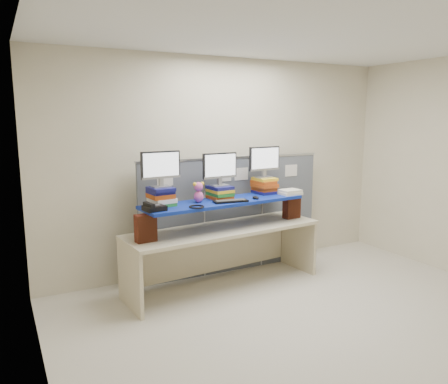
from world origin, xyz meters
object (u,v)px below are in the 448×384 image
desk (224,240)px  monitor_center (220,167)px  blue_board (224,202)px  desk_phone (154,207)px  monitor_right (264,160)px  keyboard (231,201)px  monitor_left (161,167)px

desk → monitor_center: monitor_center is taller
blue_board → desk_phone: size_ratio=8.46×
monitor_center → monitor_right: size_ratio=1.00×
monitor_right → desk: bearing=-170.2°
keyboard → desk_phone: size_ratio=1.76×
monitor_right → keyboard: monitor_right is taller
desk_phone → monitor_center: bearing=8.9°
monitor_left → keyboard: 0.90m
desk_phone → desk: bearing=1.9°
monitor_left → desk_phone: monitor_left is taller
desk → desk_phone: (-0.92, -0.16, 0.51)m
blue_board → monitor_left: monitor_left is taller
desk → monitor_right: size_ratio=5.39×
monitor_center → monitor_left: bearing=180.0°
monitor_center → desk_phone: bearing=-168.0°
blue_board → monitor_center: size_ratio=4.37×
blue_board → monitor_center: monitor_center is taller
blue_board → monitor_right: monitor_right is taller
desk → keyboard: (0.02, -0.13, 0.49)m
monitor_center → monitor_right: monitor_right is taller
monitor_right → desk_phone: monitor_right is taller
monitor_center → monitor_right: (0.66, 0.06, 0.05)m
desk → blue_board: bearing=-58.0°
desk → monitor_left: (-0.75, 0.05, 0.91)m
blue_board → monitor_left: size_ratio=4.37×
monitor_left → monitor_right: monitor_left is taller
desk → keyboard: size_ratio=5.94×
monitor_left → monitor_right: size_ratio=1.00×
keyboard → desk_phone: bearing=-170.9°
blue_board → monitor_center: (0.01, 0.12, 0.40)m
blue_board → desk_phone: desk_phone is taller
desk → blue_board: size_ratio=1.23×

